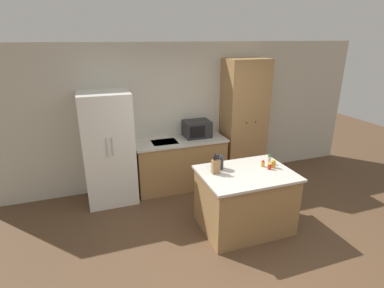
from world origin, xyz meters
name	(u,v)px	position (x,y,z in m)	size (l,w,h in m)	color
ground_plane	(242,250)	(0.00, 0.00, 0.00)	(14.00, 14.00, 0.00)	brown
wall_back	(187,114)	(0.00, 2.33, 1.30)	(7.20, 0.06, 2.60)	beige
refrigerator	(109,149)	(-1.49, 1.96, 0.93)	(0.80, 0.71, 1.87)	white
back_counter	(181,163)	(-0.23, 2.00, 0.46)	(1.66, 0.63, 0.92)	#9E7547
pantry_cabinet	(243,121)	(1.05, 2.03, 1.16)	(0.78, 0.57, 2.31)	#9E7547
kitchen_island	(245,200)	(0.26, 0.47, 0.45)	(1.29, 0.96, 0.89)	#9E7547
microwave	(197,129)	(0.12, 2.09, 1.07)	(0.48, 0.38, 0.30)	#232326
knife_block	(216,166)	(-0.16, 0.59, 0.99)	(0.11, 0.07, 0.29)	#9E7547
spice_bottle_tall_dark	(273,164)	(0.70, 0.48, 0.95)	(0.06, 0.06, 0.12)	orange
spice_bottle_short_red	(263,164)	(0.58, 0.57, 0.93)	(0.05, 0.05, 0.09)	gold
spice_bottle_amber_oil	(269,160)	(0.72, 0.63, 0.95)	(0.05, 0.05, 0.14)	beige
spice_bottle_green_herb	(270,166)	(0.62, 0.45, 0.93)	(0.05, 0.05, 0.09)	#B2281E
kettle	(219,162)	(-0.06, 0.72, 0.98)	(0.14, 0.14, 0.22)	#232326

